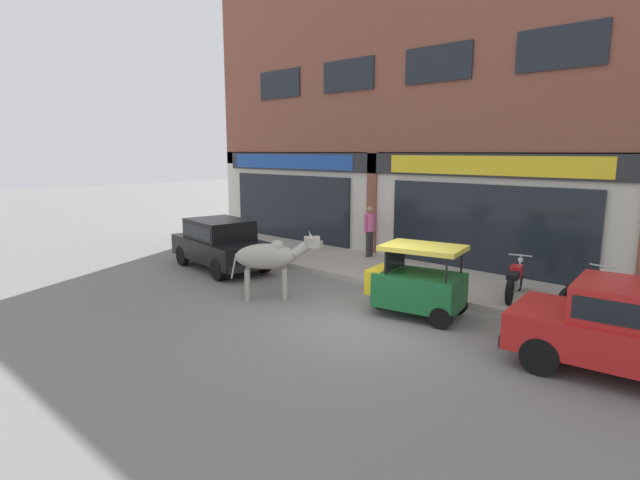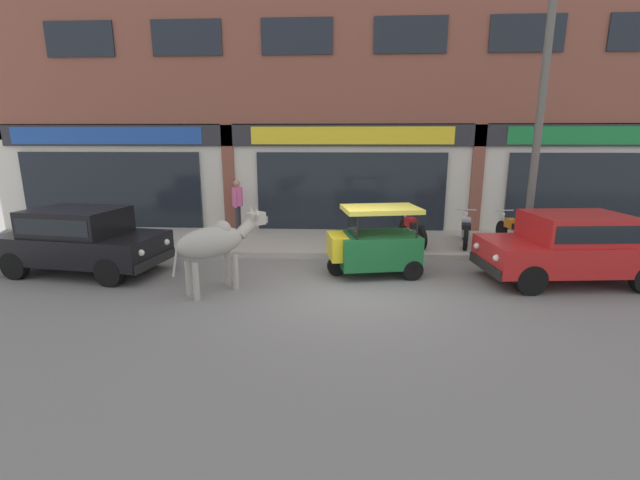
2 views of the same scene
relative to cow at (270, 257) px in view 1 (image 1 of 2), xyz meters
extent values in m
plane|color=slate|center=(2.70, 0.23, -1.01)|extent=(90.00, 90.00, 0.00)
cube|color=#A8A093|center=(2.70, 3.94, -0.93)|extent=(19.00, 3.02, 0.15)
cube|color=brown|center=(2.70, 5.72, 5.33)|extent=(23.00, 0.55, 6.82)
cube|color=beige|center=(2.70, 5.72, 0.69)|extent=(23.00, 0.55, 3.40)
cube|color=#28282D|center=(2.70, 5.40, 2.04)|extent=(22.08, 0.08, 0.64)
cube|color=black|center=(-4.97, 5.39, 0.34)|extent=(5.83, 0.10, 2.40)
cube|color=#1E479E|center=(-4.97, 5.37, 2.04)|extent=(6.13, 0.05, 0.52)
cube|color=brown|center=(-1.14, 5.42, 0.69)|extent=(0.36, 0.12, 3.40)
cube|color=black|center=(2.70, 5.39, 0.34)|extent=(5.83, 0.10, 2.40)
cube|color=yellow|center=(2.70, 5.37, 2.04)|extent=(6.13, 0.05, 0.52)
cube|color=black|center=(-5.45, 5.41, 4.84)|extent=(2.09, 0.06, 1.00)
cube|color=black|center=(-2.19, 5.41, 4.84)|extent=(2.09, 0.06, 1.00)
cube|color=black|center=(1.07, 5.41, 4.84)|extent=(2.09, 0.06, 1.00)
cube|color=black|center=(4.32, 5.41, 4.84)|extent=(2.09, 0.06, 1.00)
ellipsoid|color=#9E998E|center=(-0.07, -0.07, 0.01)|extent=(1.33, 1.38, 0.60)
sphere|color=#9E998E|center=(0.12, 0.13, 0.24)|extent=(0.32, 0.32, 0.32)
cylinder|color=#9E998E|center=(0.12, 0.34, -0.65)|extent=(0.12, 0.12, 0.72)
cylinder|color=#9E998E|center=(0.33, 0.15, -0.65)|extent=(0.12, 0.12, 0.72)
cylinder|color=#9E998E|center=(-0.47, -0.30, -0.65)|extent=(0.12, 0.12, 0.72)
cylinder|color=#9E998E|center=(-0.25, -0.49, -0.65)|extent=(0.12, 0.12, 0.72)
cylinder|color=#9E998E|center=(0.49, 0.53, 0.16)|extent=(0.49, 0.51, 0.43)
cube|color=#9E998E|center=(0.66, 0.72, 0.33)|extent=(0.41, 0.41, 0.26)
cube|color=slate|center=(0.78, 0.86, 0.29)|extent=(0.21, 0.21, 0.14)
cone|color=beige|center=(0.56, 0.76, 0.51)|extent=(0.12, 0.12, 0.19)
cone|color=beige|center=(0.71, 0.63, 0.51)|extent=(0.12, 0.12, 0.19)
cube|color=#9E998E|center=(0.49, 0.77, 0.39)|extent=(0.13, 0.12, 0.10)
cube|color=#9E998E|center=(0.73, 0.56, 0.39)|extent=(0.13, 0.12, 0.10)
cylinder|color=#9E998E|center=(-0.57, -0.62, -0.21)|extent=(0.14, 0.15, 0.60)
cylinder|color=black|center=(-2.09, 1.59, -0.71)|extent=(0.62, 0.27, 0.60)
cylinder|color=black|center=(-2.30, 0.17, -0.71)|extent=(0.62, 0.27, 0.60)
cylinder|color=black|center=(-4.36, 1.92, -0.71)|extent=(0.62, 0.27, 0.60)
cylinder|color=black|center=(-4.57, 0.50, -0.71)|extent=(0.62, 0.27, 0.60)
cube|color=black|center=(-3.33, 1.05, -0.41)|extent=(3.70, 2.09, 0.60)
cube|color=black|center=(-3.43, 1.06, 0.17)|extent=(2.09, 1.70, 0.56)
cube|color=black|center=(-3.43, 1.06, 0.17)|extent=(1.94, 1.70, 0.35)
cube|color=black|center=(-1.62, 0.79, -0.63)|extent=(0.34, 1.52, 0.20)
cube|color=black|center=(-5.04, 1.30, -0.63)|extent=(0.34, 1.52, 0.20)
sphere|color=silver|center=(-1.52, 1.26, -0.33)|extent=(0.14, 0.14, 0.14)
sphere|color=silver|center=(-1.66, 0.31, -0.33)|extent=(0.14, 0.14, 0.14)
cube|color=red|center=(-4.99, 1.79, -0.31)|extent=(0.05, 0.16, 0.14)
cube|color=red|center=(-5.14, 0.81, -0.31)|extent=(0.05, 0.16, 0.14)
cylinder|color=black|center=(6.12, 0.14, -0.71)|extent=(0.61, 0.24, 0.60)
cylinder|color=black|center=(5.98, 1.57, -0.71)|extent=(0.61, 0.24, 0.60)
cube|color=red|center=(7.19, 0.97, -0.41)|extent=(3.64, 1.93, 0.60)
cube|color=black|center=(5.47, 0.80, -0.63)|extent=(0.27, 1.52, 0.20)
sphere|color=silver|center=(5.49, 0.32, -0.33)|extent=(0.14, 0.14, 0.14)
sphere|color=silver|center=(5.40, 1.28, -0.33)|extent=(0.14, 0.14, 0.14)
cylinder|color=black|center=(2.36, 1.12, -0.79)|extent=(0.45, 0.20, 0.44)
cylinder|color=black|center=(3.97, 0.90, -0.79)|extent=(0.45, 0.20, 0.44)
cylinder|color=black|center=(3.78, 1.92, -0.79)|extent=(0.45, 0.20, 0.44)
cube|color=#19602D|center=(3.24, 1.29, -0.44)|extent=(1.90, 1.46, 0.70)
cube|color=yellow|center=(2.36, 1.12, -0.34)|extent=(0.52, 0.92, 0.52)
cylinder|color=black|center=(2.77, 0.70, 0.19)|extent=(0.04, 0.04, 0.55)
cylinder|color=black|center=(2.59, 1.67, 0.19)|extent=(0.04, 0.04, 0.55)
cylinder|color=black|center=(4.03, 0.94, 0.19)|extent=(0.04, 0.04, 0.55)
cylinder|color=black|center=(3.85, 1.91, 0.19)|extent=(0.04, 0.04, 0.55)
cube|color=#DBCC42|center=(3.29, 1.30, 0.46)|extent=(1.79, 1.38, 0.10)
cube|color=black|center=(2.68, 1.18, 0.18)|extent=(0.20, 0.92, 0.50)
cylinder|color=black|center=(4.22, 4.14, -0.57)|extent=(0.22, 0.57, 0.56)
cylinder|color=black|center=(4.49, 2.92, -0.57)|extent=(0.22, 0.57, 0.56)
cube|color=#B2B5BA|center=(4.36, 3.51, -0.53)|extent=(0.27, 0.36, 0.24)
cube|color=red|center=(4.33, 3.66, -0.27)|extent=(0.32, 0.44, 0.24)
cube|color=black|center=(4.41, 3.27, -0.29)|extent=(0.33, 0.56, 0.12)
cylinder|color=#B2B5BA|center=(4.23, 4.08, -0.27)|extent=(0.10, 0.27, 0.59)
cylinder|color=#B2B5BA|center=(4.22, 4.12, 0.01)|extent=(0.51, 0.15, 0.03)
sphere|color=silver|center=(4.21, 4.18, -0.11)|extent=(0.12, 0.12, 0.12)
cylinder|color=#B2B5BA|center=(4.33, 3.13, -0.61)|extent=(0.16, 0.48, 0.06)
cylinder|color=black|center=(5.94, 4.19, -0.57)|extent=(0.23, 0.57, 0.56)
cylinder|color=black|center=(5.64, 2.98, -0.57)|extent=(0.23, 0.57, 0.56)
cube|color=#B2B5BA|center=(5.78, 3.57, -0.53)|extent=(0.27, 0.36, 0.24)
cube|color=#A8AAB2|center=(5.82, 3.72, -0.27)|extent=(0.33, 0.45, 0.24)
cube|color=black|center=(5.73, 3.33, -0.29)|extent=(0.34, 0.56, 0.12)
cylinder|color=#B2B5BA|center=(5.93, 4.13, -0.27)|extent=(0.10, 0.27, 0.59)
cylinder|color=#B2B5BA|center=(5.94, 4.17, 0.01)|extent=(0.51, 0.16, 0.03)
sphere|color=silver|center=(5.95, 4.23, -0.11)|extent=(0.12, 0.12, 0.12)
cylinder|color=#B2B5BA|center=(5.59, 3.25, -0.61)|extent=(0.18, 0.48, 0.06)
cylinder|color=#2D2D33|center=(-0.74, 4.70, -0.44)|extent=(0.11, 0.11, 0.82)
cylinder|color=#2D2D33|center=(-0.73, 4.88, -0.44)|extent=(0.11, 0.11, 0.82)
cylinder|color=#DB5B93|center=(-0.74, 4.79, 0.25)|extent=(0.32, 0.32, 0.56)
cylinder|color=#DB5B93|center=(-0.75, 4.58, 0.22)|extent=(0.08, 0.08, 0.56)
cylinder|color=#DB5B93|center=(-0.72, 5.00, 0.22)|extent=(0.08, 0.08, 0.56)
sphere|color=tan|center=(-0.74, 4.79, 0.65)|extent=(0.20, 0.20, 0.20)
camera|label=1|loc=(8.57, -7.53, 2.43)|focal=28.00mm
camera|label=2|loc=(2.48, -7.93, 1.96)|focal=24.00mm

